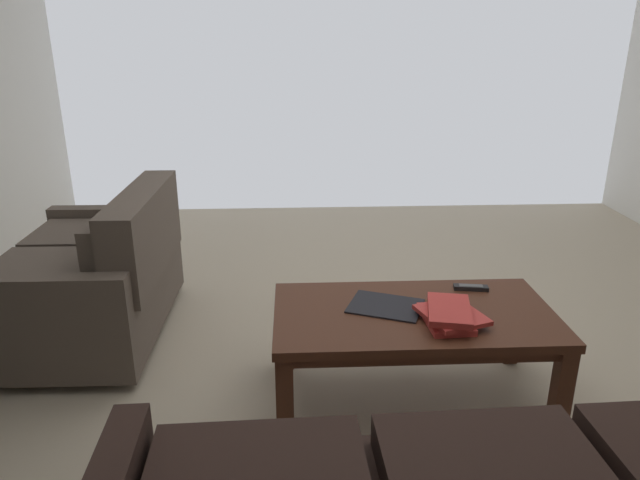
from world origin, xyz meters
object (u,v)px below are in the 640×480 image
at_px(loveseat_near, 98,275).
at_px(loose_magazine, 386,306).
at_px(tv_remote, 471,288).
at_px(coffee_table, 413,324).
at_px(book_stack, 449,315).

relative_size(loveseat_near, loose_magazine, 3.79).
bearing_deg(loose_magazine, loveseat_near, -91.28).
bearing_deg(loose_magazine, tv_remote, 132.22).
distance_m(coffee_table, book_stack, 0.19).
height_order(coffee_table, tv_remote, tv_remote).
bearing_deg(book_stack, loveseat_near, -24.64).
height_order(book_stack, tv_remote, book_stack).
height_order(loveseat_near, coffee_table, loveseat_near).
height_order(loveseat_near, loose_magazine, loveseat_near).
distance_m(loveseat_near, tv_remote, 1.95).
height_order(coffee_table, book_stack, book_stack).
relative_size(coffee_table, tv_remote, 7.41).
height_order(book_stack, loose_magazine, book_stack).
height_order(coffee_table, loose_magazine, loose_magazine).
height_order(tv_remote, loose_magazine, tv_remote).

